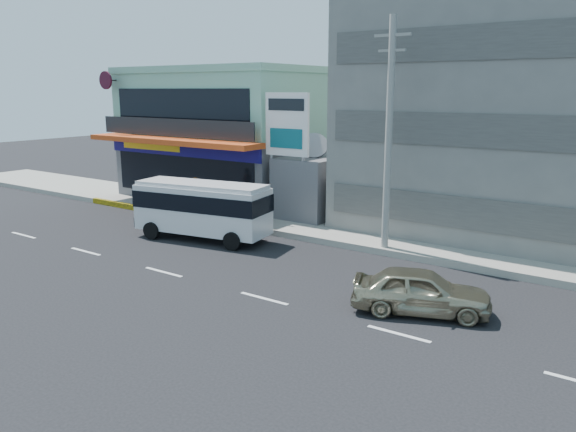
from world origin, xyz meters
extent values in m
plane|color=black|center=(0.00, 0.00, 0.00)|extent=(120.00, 120.00, 0.00)
cube|color=gray|center=(5.00, 9.50, 0.15)|extent=(70.00, 5.00, 0.30)
cube|color=#4E4F54|center=(-8.00, 14.00, 2.00)|extent=(12.00, 10.00, 4.00)
cube|color=#85BDA7|center=(-8.00, 14.00, 6.00)|extent=(12.00, 10.00, 4.00)
cube|color=#C34316|center=(-8.00, 8.20, 4.15)|extent=(12.40, 1.80, 0.30)
cube|color=navy|center=(-8.00, 8.95, 3.60)|extent=(12.00, 0.12, 0.80)
cube|color=black|center=(-8.00, 8.98, 2.10)|extent=(11.00, 0.06, 2.60)
cube|color=gray|center=(10.00, 15.00, 7.00)|extent=(16.00, 12.00, 14.00)
cube|color=#4E4F54|center=(0.00, 12.00, 1.75)|extent=(3.00, 6.00, 3.50)
cylinder|color=slate|center=(0.00, 11.00, 3.58)|extent=(1.50, 1.50, 0.15)
cylinder|color=gray|center=(-1.50, 9.20, 3.25)|extent=(0.16, 0.16, 6.50)
cylinder|color=gray|center=(0.50, 9.20, 3.25)|extent=(0.16, 0.16, 6.50)
cube|color=white|center=(-0.50, 9.20, 5.30)|extent=(2.60, 0.18, 3.20)
cylinder|color=#999993|center=(6.00, 7.40, 5.00)|extent=(0.30, 0.30, 10.00)
cube|color=#999993|center=(6.00, 7.40, 9.20)|extent=(1.60, 0.12, 0.12)
cube|color=#999993|center=(6.00, 7.40, 8.60)|extent=(1.20, 0.10, 0.10)
cube|color=silver|center=(-2.18, 4.56, 1.50)|extent=(6.80, 3.14, 2.15)
cube|color=black|center=(-2.18, 4.56, 1.92)|extent=(6.85, 3.20, 0.79)
cube|color=silver|center=(-2.18, 4.56, 2.66)|extent=(6.58, 2.93, 0.19)
cylinder|color=black|center=(-4.21, 3.16, 0.42)|extent=(0.87, 0.40, 0.84)
cylinder|color=black|center=(-4.57, 5.19, 0.42)|extent=(0.87, 0.40, 0.84)
cylinder|color=black|center=(0.21, 3.93, 0.42)|extent=(0.87, 0.40, 0.84)
cylinder|color=black|center=(-0.14, 5.95, 0.42)|extent=(0.87, 0.40, 0.84)
imported|color=tan|center=(9.89, 1.90, 0.75)|extent=(4.72, 3.22, 1.49)
imported|color=#4E0B11|center=(-4.70, 6.80, 0.51)|extent=(2.06, 1.31, 1.02)
imported|color=#66594C|center=(-4.70, 6.80, 1.56)|extent=(0.66, 0.80, 1.87)
camera|label=1|loc=(16.15, -14.46, 7.06)|focal=35.00mm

